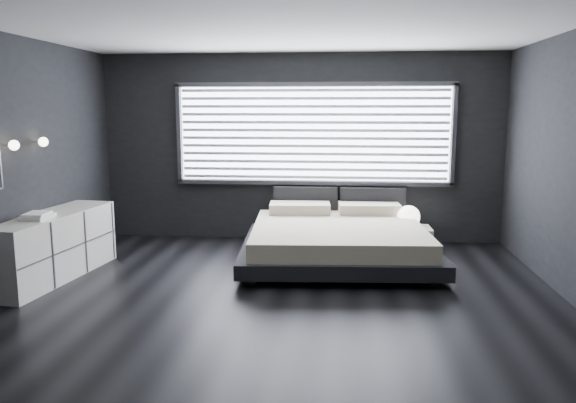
# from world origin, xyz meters

# --- Properties ---
(room) EXTENTS (6.04, 6.00, 2.80)m
(room) POSITION_xyz_m (0.00, 0.00, 1.40)
(room) COLOR black
(room) RESTS_ON ground
(window) EXTENTS (4.14, 0.09, 1.52)m
(window) POSITION_xyz_m (0.20, 2.70, 1.61)
(window) COLOR white
(window) RESTS_ON ground
(headboard) EXTENTS (1.96, 0.16, 0.52)m
(headboard) POSITION_xyz_m (0.59, 2.64, 0.57)
(headboard) COLOR black
(headboard) RESTS_ON ground
(sconce_near) EXTENTS (0.18, 0.11, 0.11)m
(sconce_near) POSITION_xyz_m (-2.88, 0.05, 1.60)
(sconce_near) COLOR silver
(sconce_near) RESTS_ON ground
(sconce_far) EXTENTS (0.18, 0.11, 0.11)m
(sconce_far) POSITION_xyz_m (-2.88, 0.65, 1.60)
(sconce_far) COLOR silver
(sconce_far) RESTS_ON ground
(bed) EXTENTS (2.61, 2.50, 0.63)m
(bed) POSITION_xyz_m (0.59, 1.54, 0.29)
(bed) COLOR black
(bed) RESTS_ON ground
(nightstand) EXTENTS (0.58, 0.48, 0.33)m
(nightstand) POSITION_xyz_m (1.61, 2.21, 0.17)
(nightstand) COLOR white
(nightstand) RESTS_ON ground
(orb_lamp) EXTENTS (0.31, 0.31, 0.31)m
(orb_lamp) POSITION_xyz_m (1.57, 2.17, 0.49)
(orb_lamp) COLOR white
(orb_lamp) RESTS_ON nightstand
(dresser) EXTENTS (0.77, 1.99, 0.77)m
(dresser) POSITION_xyz_m (-2.75, 0.46, 0.39)
(dresser) COLOR white
(dresser) RESTS_ON ground
(book_stack) EXTENTS (0.27, 0.36, 0.07)m
(book_stack) POSITION_xyz_m (-2.74, 0.16, 0.81)
(book_stack) COLOR white
(book_stack) RESTS_ON dresser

